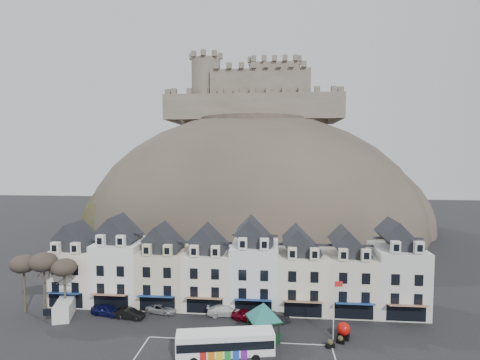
% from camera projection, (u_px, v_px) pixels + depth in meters
% --- Properties ---
extents(coach_bay_markings, '(22.00, 7.50, 0.01)m').
position_uv_depth(coach_bay_markings, '(235.00, 358.00, 41.19)').
color(coach_bay_markings, silver).
rests_on(coach_bay_markings, ground).
extents(townhouse_terrace, '(54.40, 9.35, 11.80)m').
position_uv_depth(townhouse_terrace, '(233.00, 269.00, 55.60)').
color(townhouse_terrace, white).
rests_on(townhouse_terrace, ground).
extents(castle_hill, '(100.00, 76.00, 68.00)m').
position_uv_depth(castle_hill, '(257.00, 231.00, 108.49)').
color(castle_hill, '#38332B').
rests_on(castle_hill, ground).
extents(castle, '(50.20, 22.20, 22.00)m').
position_uv_depth(castle, '(256.00, 95.00, 112.63)').
color(castle, brown).
rests_on(castle, ground).
extents(tree_left_far, '(3.61, 3.61, 8.24)m').
position_uv_depth(tree_left_far, '(24.00, 264.00, 52.72)').
color(tree_left_far, '#3B3325').
rests_on(tree_left_far, ground).
extents(tree_left_mid, '(3.78, 3.78, 8.64)m').
position_uv_depth(tree_left_mid, '(44.00, 262.00, 52.42)').
color(tree_left_mid, '#3B3325').
rests_on(tree_left_mid, ground).
extents(tree_left_near, '(3.43, 3.43, 7.84)m').
position_uv_depth(tree_left_near, '(64.00, 268.00, 52.20)').
color(tree_left_near, '#3B3325').
rests_on(tree_left_near, ground).
extents(bus, '(10.99, 4.44, 3.03)m').
position_uv_depth(bus, '(225.00, 343.00, 41.07)').
color(bus, '#262628').
rests_on(bus, ground).
extents(bus_shelter, '(6.74, 6.74, 4.59)m').
position_uv_depth(bus_shelter, '(264.00, 311.00, 45.05)').
color(bus_shelter, black).
rests_on(bus_shelter, ground).
extents(red_buoy, '(1.70, 1.70, 1.99)m').
position_uv_depth(red_buoy, '(344.00, 330.00, 45.54)').
color(red_buoy, black).
rests_on(red_buoy, ground).
extents(flagpole, '(1.08, 0.18, 7.46)m').
position_uv_depth(flagpole, '(334.00, 305.00, 44.94)').
color(flagpole, silver).
rests_on(flagpole, ground).
extents(white_van, '(3.52, 5.25, 2.21)m').
position_uv_depth(white_van, '(65.00, 309.00, 51.55)').
color(white_van, silver).
rests_on(white_van, ground).
extents(planter_west, '(1.12, 0.84, 1.01)m').
position_uv_depth(planter_west, '(330.00, 343.00, 43.39)').
color(planter_west, black).
rests_on(planter_west, ground).
extents(planter_east, '(1.03, 0.78, 0.93)m').
position_uv_depth(planter_east, '(340.00, 340.00, 44.36)').
color(planter_east, black).
rests_on(planter_east, ground).
extents(car_navy, '(4.63, 2.65, 1.48)m').
position_uv_depth(car_navy, '(106.00, 310.00, 52.07)').
color(car_navy, '#0C0F3E').
rests_on(car_navy, ground).
extents(car_black, '(4.31, 2.05, 1.37)m').
position_uv_depth(car_black, '(129.00, 314.00, 51.02)').
color(car_black, black).
rests_on(car_black, ground).
extents(car_silver, '(4.64, 2.86, 1.22)m').
position_uv_depth(car_silver, '(162.00, 308.00, 52.88)').
color(car_silver, '#95999C').
rests_on(car_silver, ground).
extents(car_white, '(5.45, 2.69, 1.52)m').
position_uv_depth(car_white, '(226.00, 310.00, 52.03)').
color(car_white, white).
rests_on(car_white, ground).
extents(car_maroon, '(4.57, 3.11, 1.44)m').
position_uv_depth(car_maroon, '(247.00, 316.00, 50.32)').
color(car_maroon, '#5E0513').
rests_on(car_maroon, ground).
extents(car_charcoal, '(5.04, 3.48, 1.58)m').
position_uv_depth(car_charcoal, '(272.00, 318.00, 49.44)').
color(car_charcoal, black).
rests_on(car_charcoal, ground).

